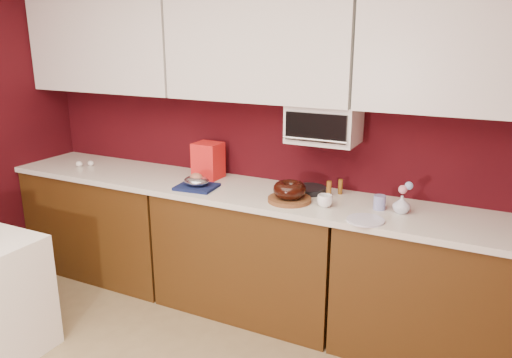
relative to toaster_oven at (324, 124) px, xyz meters
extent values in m
cube|color=#3B080D|center=(-0.45, 0.15, -0.12)|extent=(4.00, 0.02, 2.50)
cube|color=#46290E|center=(-1.78, -0.17, -0.95)|extent=(1.31, 0.58, 0.86)
cube|color=#46290E|center=(-0.45, -0.17, -0.95)|extent=(1.31, 0.58, 0.86)
cube|color=#46290E|center=(0.88, -0.17, -0.95)|extent=(1.31, 0.58, 0.86)
cube|color=silver|center=(-0.45, -0.17, -0.49)|extent=(4.00, 0.62, 0.04)
cube|color=white|center=(-1.78, -0.02, 0.48)|extent=(1.31, 0.33, 0.70)
cube|color=white|center=(-0.45, -0.02, 0.48)|extent=(1.31, 0.33, 0.70)
cube|color=white|center=(0.88, -0.02, 0.48)|extent=(1.31, 0.33, 0.70)
cube|color=white|center=(0.00, 0.00, 0.00)|extent=(0.45, 0.30, 0.25)
cube|color=black|center=(0.00, -0.16, 0.00)|extent=(0.40, 0.02, 0.18)
cylinder|color=silver|center=(0.00, -0.18, -0.07)|extent=(0.42, 0.02, 0.02)
cylinder|color=brown|center=(-0.12, -0.26, -0.46)|extent=(0.34, 0.34, 0.03)
torus|color=black|center=(-0.12, -0.26, -0.39)|extent=(0.22, 0.22, 0.09)
cube|color=#121A44|center=(-0.82, -0.29, -0.46)|extent=(0.29, 0.25, 0.02)
ellipsoid|color=silver|center=(-0.82, -0.29, -0.42)|extent=(0.19, 0.16, 0.07)
ellipsoid|color=#B36C52|center=(-0.82, -0.29, -0.40)|extent=(0.11, 0.10, 0.06)
cube|color=red|center=(-0.88, -0.02, -0.34)|extent=(0.20, 0.18, 0.27)
cylinder|color=black|center=(-0.08, -0.02, -0.46)|extent=(0.23, 0.23, 0.04)
imported|color=white|center=(0.11, -0.26, -0.43)|extent=(0.12, 0.12, 0.09)
cylinder|color=#1B2899|center=(0.43, -0.15, -0.43)|extent=(0.08, 0.08, 0.09)
imported|color=silver|center=(0.56, -0.16, -0.41)|extent=(0.09, 0.09, 0.12)
sphere|color=pink|center=(0.56, -0.16, -0.33)|extent=(0.05, 0.05, 0.05)
sphere|color=#8FADE5|center=(0.59, -0.14, -0.30)|extent=(0.05, 0.05, 0.05)
cylinder|color=white|center=(0.41, -0.39, -0.47)|extent=(0.28, 0.28, 0.01)
cylinder|color=brown|center=(0.06, -0.03, -0.43)|extent=(0.04, 0.04, 0.10)
ellipsoid|color=silver|center=(-1.93, -0.16, -0.45)|extent=(0.06, 0.05, 0.04)
ellipsoid|color=white|center=(-1.99, -0.22, -0.45)|extent=(0.06, 0.05, 0.05)
cylinder|color=brown|center=(0.12, 0.04, -0.42)|extent=(0.03, 0.03, 0.10)
camera|label=1|loc=(1.05, -3.07, 0.56)|focal=35.00mm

